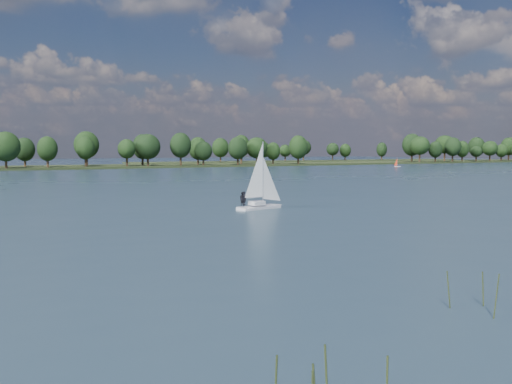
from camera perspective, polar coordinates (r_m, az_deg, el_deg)
ground at (r=128.65m, az=-12.62°, el=0.88°), size 700.00×700.00×0.00m
far_shore at (r=237.94m, az=-20.53°, el=2.23°), size 660.00×40.00×1.50m
far_shore_back at (r=345.02m, az=5.34°, el=3.03°), size 220.00×30.00×1.40m
sailboat at (r=70.74m, az=0.29°, el=0.26°), size 6.92×3.63×8.78m
dinghy_orange at (r=252.31m, az=13.95°, el=2.69°), size 2.69×2.21×4.08m
treeline at (r=232.79m, az=-22.12°, el=4.14°), size 562.67×74.02×18.44m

